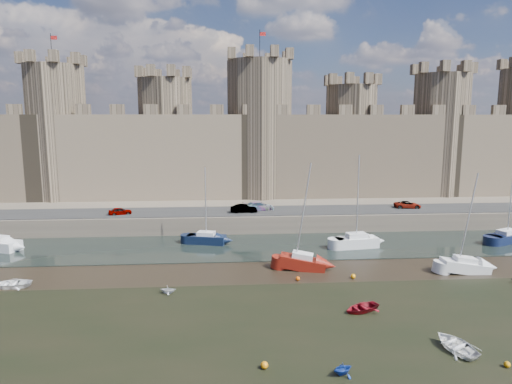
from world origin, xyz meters
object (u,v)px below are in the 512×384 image
car_1 (244,209)px  dinghy_1 (343,369)px  car_2 (259,206)px  sailboat_1 (206,238)px  sailboat_2 (356,241)px  sailboat_4 (303,262)px  sailboat_5 (465,265)px  car_0 (120,211)px  car_3 (408,205)px  sailboat_3 (507,236)px

car_1 → dinghy_1: bearing=-175.8°
car_2 → sailboat_1: sailboat_1 is taller
car_1 → car_2: (2.28, 1.57, 0.04)m
car_1 → sailboat_2: sailboat_2 is taller
dinghy_1 → sailboat_2: bearing=-47.0°
sailboat_4 → dinghy_1: 20.31m
sailboat_4 → sailboat_5: sailboat_4 is taller
car_0 → dinghy_1: size_ratio=2.05×
car_2 → sailboat_1: bearing=125.9°
sailboat_1 → car_3: bearing=30.2°
car_0 → car_1: car_1 is taller
sailboat_4 → dinghy_1: sailboat_4 is taller
sailboat_2 → sailboat_4: bearing=-144.7°
sailboat_2 → sailboat_5: sailboat_2 is taller
sailboat_4 → car_2: bearing=113.4°
car_2 → sailboat_5: sailboat_5 is taller
car_0 → car_1: bearing=-106.0°
car_3 → dinghy_1: 44.49m
car_0 → sailboat_2: (30.87, -10.05, -2.15)m
car_2 → sailboat_1: (-7.43, -8.64, -2.38)m
sailboat_4 → sailboat_3: bearing=30.9°
sailboat_3 → sailboat_2: bearing=159.8°
car_3 → sailboat_2: bearing=141.5°
car_1 → car_2: car_2 is taller
car_1 → car_3: (24.73, 1.56, -0.08)m
car_2 → sailboat_3: size_ratio=0.45×
car_1 → sailboat_3: (33.74, -9.08, -2.34)m
sailboat_1 → sailboat_4: bearing=-31.0°
sailboat_3 → sailboat_5: 15.78m
car_1 → dinghy_1: car_1 is taller
car_2 → sailboat_2: (11.21, -11.72, -2.27)m
car_0 → sailboat_2: 32.54m
car_2 → sailboat_2: size_ratio=0.40×
car_3 → car_2: bearing=95.3°
sailboat_1 → car_0: bearing=164.4°
car_1 → sailboat_3: 35.02m
car_3 → dinghy_1: size_ratio=2.57×
sailboat_5 → dinghy_1: (-17.73, -18.12, -0.35)m
car_1 → sailboat_2: size_ratio=0.33×
car_1 → sailboat_4: size_ratio=0.33×
car_3 → sailboat_1: (-29.87, -8.63, -2.27)m
car_0 → dinghy_1: bearing=-166.3°
car_0 → sailboat_4: (22.84, -17.59, -2.22)m
sailboat_1 → dinghy_1: (9.64, -30.90, -0.38)m
sailboat_1 → sailboat_2: size_ratio=0.85×
car_0 → sailboat_1: (12.24, -6.98, -2.26)m
sailboat_2 → sailboat_5: (8.72, -9.70, -0.14)m
car_3 → sailboat_5: bearing=178.7°
car_0 → sailboat_2: bearing=-124.3°
car_1 → sailboat_4: sailboat_4 is taller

